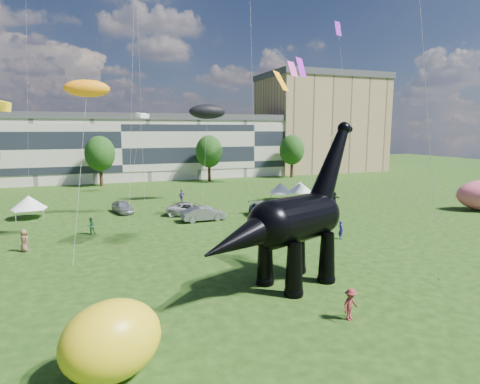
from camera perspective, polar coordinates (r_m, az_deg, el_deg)
name	(u,v)px	position (r m, az deg, el deg)	size (l,w,h in m)	color
ground	(315,282)	(27.70, 10.61, -12.45)	(220.00, 220.00, 0.00)	#16330C
terrace_row	(120,150)	(84.29, -16.72, 5.79)	(78.00, 11.00, 12.00)	beige
apartment_block	(320,125)	(102.16, 11.33, 9.27)	(28.00, 18.00, 22.00)	tan
tree_mid_left	(100,151)	(75.13, -19.32, 5.55)	(5.20, 5.20, 9.44)	#382314
tree_mid_right	(209,149)	(78.13, -4.43, 6.13)	(5.20, 5.20, 9.44)	#382314
tree_far_right	(292,147)	(84.87, 7.41, 6.30)	(5.20, 5.20, 9.44)	#382314
dinosaur_sculpture	(291,223)	(25.66, 7.28, -4.42)	(13.09, 6.82, 10.95)	black
car_silver	(123,207)	(50.62, -16.37, -2.02)	(1.77, 4.39, 1.50)	#AAABAF
car_grey	(203,214)	(44.45, -5.25, -3.11)	(1.69, 4.86, 1.60)	gray
car_white	(191,209)	(47.20, -6.95, -2.46)	(2.58, 5.60, 1.56)	silver
car_dark	(263,211)	(45.82, 3.30, -2.72)	(2.25, 5.55, 1.61)	#595960
gazebo_near	(300,187)	(58.54, 8.49, 0.71)	(4.28, 4.28, 2.54)	white
gazebo_far	(281,188)	(57.58, 5.81, 0.55)	(4.63, 4.63, 2.43)	white
gazebo_left	(29,202)	(51.23, -27.84, -1.32)	(4.26, 4.26, 2.63)	white
inflatable_yellow	(112,340)	(17.95, -17.78, -19.44)	(4.20, 3.23, 3.23)	yellow
visitors	(211,215)	(43.13, -4.12, -3.33)	(53.65, 40.12, 1.88)	#523679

